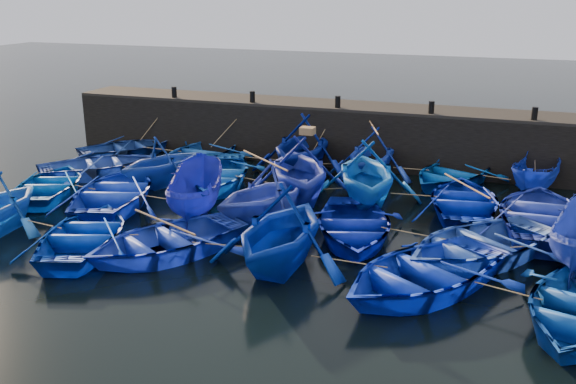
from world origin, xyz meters
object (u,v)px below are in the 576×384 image
(boat_0, at_px, (127,147))
(boat_8, at_px, (215,173))
(wooden_crate, at_px, (307,131))
(boat_13, at_px, (52,184))

(boat_0, distance_m, boat_8, 6.64)
(boat_8, bearing_deg, wooden_crate, -23.95)
(boat_8, relative_size, boat_13, 1.20)
(boat_8, xyz_separation_m, boat_13, (-5.35, -3.10, -0.09))
(boat_0, distance_m, wooden_crate, 10.78)
(boat_0, relative_size, boat_13, 0.97)
(boat_0, bearing_deg, boat_8, -166.54)
(boat_8, bearing_deg, boat_0, 137.40)
(boat_0, bearing_deg, wooden_crate, -159.51)
(boat_0, distance_m, boat_13, 6.04)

